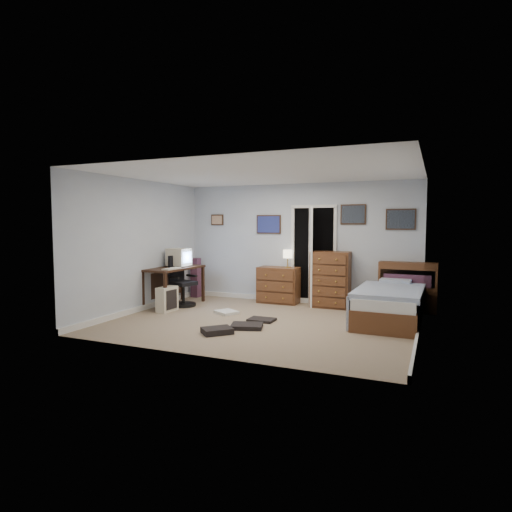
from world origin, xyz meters
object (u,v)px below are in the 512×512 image
at_px(computer_desk, 171,276).
at_px(tall_dresser, 330,279).
at_px(bed, 389,304).
at_px(office_chair, 181,286).
at_px(low_dresser, 278,285).

relative_size(computer_desk, tall_dresser, 1.25).
bearing_deg(bed, tall_dresser, 145.05).
xyz_separation_m(office_chair, low_dresser, (1.71, 1.07, -0.02)).
height_order(low_dresser, bed, low_dresser).
bearing_deg(bed, computer_desk, -176.49).
distance_m(low_dresser, tall_dresser, 1.13).
bearing_deg(tall_dresser, bed, -38.30).
bearing_deg(low_dresser, office_chair, -148.25).
bearing_deg(office_chair, computer_desk, -157.93).
height_order(computer_desk, bed, computer_desk).
xyz_separation_m(office_chair, tall_dresser, (2.82, 1.04, 0.16)).
distance_m(computer_desk, tall_dresser, 3.24).
relative_size(computer_desk, bed, 0.70).
bearing_deg(low_dresser, computer_desk, -151.03).
bearing_deg(tall_dresser, low_dresser, 176.49).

